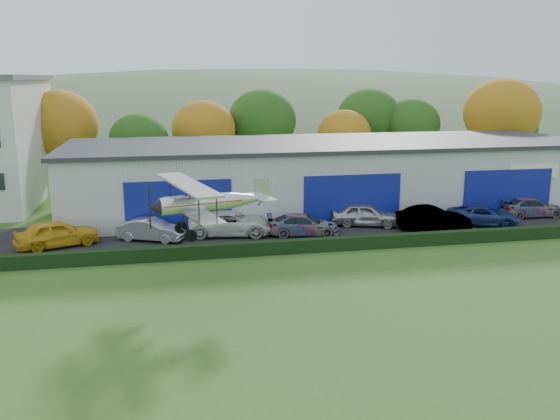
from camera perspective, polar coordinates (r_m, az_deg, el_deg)
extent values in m
plane|color=#3E631F|center=(20.70, 13.08, -17.03)|extent=(300.00, 300.00, 0.00)
cube|color=black|center=(40.08, 4.73, -1.90)|extent=(48.00, 9.00, 0.05)
cube|color=black|center=(35.56, 6.87, -3.24)|extent=(46.00, 0.60, 0.80)
cube|color=#B2B7BC|center=(46.69, 4.79, 3.31)|extent=(40.00, 12.00, 5.00)
cube|color=#2D3033|center=(46.33, 4.85, 6.54)|extent=(40.60, 12.60, 0.30)
cube|color=navy|center=(39.10, -9.85, 0.25)|extent=(7.00, 0.12, 3.60)
cube|color=navy|center=(41.14, 7.09, 0.96)|extent=(7.00, 0.12, 3.60)
cube|color=navy|center=(46.30, 21.34, 1.50)|extent=(7.00, 0.12, 3.60)
cylinder|color=#3D2614|center=(57.63, -20.38, 3.43)|extent=(0.36, 0.36, 3.15)
ellipsoid|color=#AE6F15|center=(57.13, -20.73, 7.84)|extent=(6.84, 6.84, 6.16)
cylinder|color=#3D2614|center=(55.01, -13.45, 3.10)|extent=(0.36, 0.36, 2.45)
ellipsoid|color=#1E4C14|center=(54.56, -13.64, 6.69)|extent=(5.32, 5.32, 4.79)
cylinder|color=#3D2614|center=(57.04, -7.35, 3.86)|extent=(0.36, 0.36, 2.80)
ellipsoid|color=#AE6F15|center=(56.57, -7.47, 7.83)|extent=(6.08, 6.08, 5.47)
cylinder|color=#3D2614|center=(59.68, -1.73, 4.53)|extent=(0.36, 0.36, 3.15)
ellipsoid|color=#1E4C14|center=(59.20, -1.76, 8.80)|extent=(6.84, 6.84, 6.16)
cylinder|color=#3D2614|center=(59.67, 6.22, 4.11)|extent=(0.36, 0.36, 2.45)
ellipsoid|color=#AE6F15|center=(59.24, 6.30, 7.43)|extent=(5.32, 5.32, 4.79)
cylinder|color=#3D2614|center=(64.30, 12.52, 4.67)|extent=(0.36, 0.36, 2.80)
ellipsoid|color=#1E4C14|center=(63.88, 12.70, 8.19)|extent=(6.08, 6.08, 5.47)
cylinder|color=#3D2614|center=(64.47, 20.52, 4.50)|extent=(0.36, 0.36, 3.50)
ellipsoid|color=#AE6F15|center=(64.01, 20.87, 8.88)|extent=(7.60, 7.60, 6.84)
cylinder|color=#3D2614|center=(70.01, 21.58, 4.58)|extent=(0.36, 0.36, 2.45)
ellipsoid|color=#1E4C14|center=(69.65, 21.81, 7.40)|extent=(5.32, 5.32, 4.79)
cylinder|color=#3D2614|center=(64.64, 8.56, 5.03)|extent=(0.36, 0.36, 3.15)
ellipsoid|color=#1E4C14|center=(64.20, 8.69, 8.97)|extent=(6.84, 6.84, 6.16)
ellipsoid|color=#4C6642|center=(160.74, -1.20, 3.67)|extent=(320.00, 196.00, 56.00)
ellipsoid|color=#4C6642|center=(185.42, 20.73, 5.79)|extent=(240.00, 126.00, 36.00)
imported|color=gold|center=(38.16, -20.99, -2.15)|extent=(5.29, 3.63, 1.67)
imported|color=silver|center=(37.96, -12.49, -1.87)|extent=(4.51, 3.08, 1.41)
imported|color=silver|center=(38.45, -4.79, -1.30)|extent=(5.96, 3.38, 1.57)
imported|color=gray|center=(38.37, 2.29, -1.44)|extent=(4.96, 2.57, 1.38)
imported|color=silver|center=(41.15, 8.35, -0.43)|extent=(5.05, 3.24, 1.60)
imported|color=gray|center=(40.91, 14.75, -0.79)|extent=(5.07, 2.29, 1.62)
imported|color=navy|center=(43.40, 19.26, -0.49)|extent=(5.39, 3.90, 1.36)
imported|color=gray|center=(47.28, 23.33, 0.26)|extent=(4.90, 2.10, 1.41)
cylinder|color=silver|center=(28.61, -8.25, 0.62)|extent=(3.64, 1.68, 0.84)
cone|color=silver|center=(29.53, -3.07, 1.12)|extent=(2.19, 1.32, 0.84)
cone|color=black|center=(28.10, -12.14, 0.24)|extent=(0.66, 0.93, 0.84)
cube|color=#9F270E|center=(28.68, -7.72, 0.76)|extent=(4.00, 1.79, 0.06)
cube|color=black|center=(28.67, -7.39, 1.47)|extent=(1.22, 0.82, 0.23)
cube|color=silver|center=(28.62, -8.59, 0.04)|extent=(2.78, 6.79, 0.09)
cube|color=silver|center=(28.32, -9.03, 2.48)|extent=(2.96, 7.17, 0.09)
cylinder|color=black|center=(26.10, -7.94, 0.24)|extent=(0.07, 0.07, 1.21)
cylinder|color=black|center=(26.36, -6.21, 0.41)|extent=(0.07, 0.07, 1.21)
cylinder|color=black|center=(30.66, -10.71, 2.02)|extent=(0.07, 0.07, 1.21)
cylinder|color=black|center=(30.88, -9.21, 2.15)|extent=(0.07, 0.07, 1.21)
cylinder|color=black|center=(28.07, -8.82, 1.72)|extent=(0.10, 0.21, 0.69)
cylinder|color=black|center=(28.68, -9.19, 1.94)|extent=(0.10, 0.21, 0.69)
cylinder|color=black|center=(28.26, -9.04, -1.21)|extent=(0.22, 0.64, 1.14)
cylinder|color=black|center=(29.00, -9.49, -0.87)|extent=(0.22, 0.64, 1.14)
cylinder|color=black|center=(28.77, -9.22, -2.12)|extent=(0.50, 1.73, 0.07)
cylinder|color=black|center=(27.99, -8.74, -2.52)|extent=(0.61, 0.27, 0.60)
cylinder|color=black|center=(29.55, -9.69, -1.73)|extent=(0.61, 0.27, 0.60)
cylinder|color=black|center=(29.83, -1.91, 0.79)|extent=(0.35, 0.14, 0.39)
cube|color=silver|center=(29.77, -1.91, 1.31)|extent=(1.41, 2.55, 0.06)
cube|color=silver|center=(29.72, -1.76, 2.21)|extent=(0.83, 0.26, 1.02)
cube|color=black|center=(28.05, -12.64, 0.19)|extent=(0.08, 0.12, 2.05)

